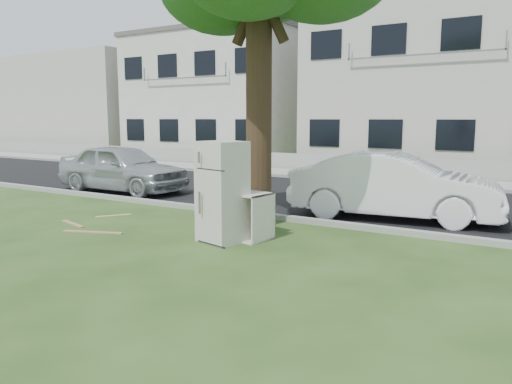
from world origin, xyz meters
The scene contains 16 objects.
ground centered at (0.00, 0.00, 0.00)m, with size 120.00×120.00×0.00m, color #264117.
road centered at (0.00, 6.00, 0.01)m, with size 120.00×7.00×0.01m, color black.
kerb_near centered at (0.00, 2.45, 0.00)m, with size 120.00×0.18×0.12m, color gray.
kerb_far centered at (0.00, 9.55, 0.00)m, with size 120.00×0.18×0.12m, color gray.
sidewalk centered at (0.00, 11.00, 0.01)m, with size 120.00×2.80×0.01m, color gray.
low_wall centered at (0.00, 12.60, 0.35)m, with size 120.00×0.15×0.70m, color gray.
townhouse_left centered at (-12.00, 17.50, 3.52)m, with size 10.20×8.16×7.04m.
townhouse_center centered at (0.00, 17.50, 3.72)m, with size 11.22×8.16×7.44m.
filler_left centered at (-26.00, 18.00, 3.20)m, with size 16.00×9.00×6.40m, color #BAB6A9.
fridge centered at (-0.20, 0.20, 0.92)m, with size 0.76×0.70×1.84m, color beige.
cabinet centered at (-0.09, 0.63, 0.44)m, with size 1.13×0.70×0.88m, color silver.
plank_a centered at (-2.79, -0.60, 0.01)m, with size 1.24×0.10×0.02m, color tan.
plank_b centered at (-3.80, -0.28, 0.01)m, with size 0.94×0.09×0.02m, color #A47C55.
plank_c centered at (-3.74, 0.81, 0.01)m, with size 0.80×0.09×0.02m, color tan.
car_center centered at (1.86, 3.92, 0.75)m, with size 1.59×4.57×1.50m, color white.
car_left centered at (-6.48, 3.69, 0.74)m, with size 1.74×4.33×1.48m, color #A1A4A8.
Camera 1 is at (5.05, -7.10, 2.25)m, focal length 35.00 mm.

